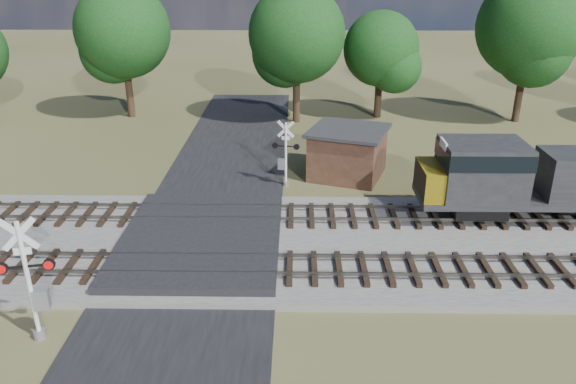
{
  "coord_description": "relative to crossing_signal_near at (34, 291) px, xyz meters",
  "views": [
    {
      "loc": [
        4.25,
        -21.75,
        12.06
      ],
      "look_at": [
        3.86,
        2.0,
        2.04
      ],
      "focal_mm": 35.0,
      "sensor_mm": 36.0,
      "label": 1
    }
  ],
  "objects": [
    {
      "name": "treeline",
      "position": [
        15.53,
        26.78,
        4.84
      ],
      "size": [
        85.03,
        11.71,
        11.16
      ],
      "color": "black",
      "rests_on": "ground"
    },
    {
      "name": "ground",
      "position": [
        4.38,
        6.16,
        -1.9
      ],
      "size": [
        160.0,
        160.0,
        0.0
      ],
      "primitive_type": "plane",
      "color": "#464A27",
      "rests_on": "ground"
    },
    {
      "name": "crossing_panel",
      "position": [
        4.38,
        6.66,
        -1.59
      ],
      "size": [
        7.0,
        9.0,
        0.62
      ],
      "primitive_type": "cube",
      "color": "#262628",
      "rests_on": "ground"
    },
    {
      "name": "equipment_shed",
      "position": [
        11.62,
        15.58,
        -0.44
      ],
      "size": [
        5.39,
        5.39,
        2.88
      ],
      "rotation": [
        0.0,
        0.0,
        -0.34
      ],
      "color": "#40261B",
      "rests_on": "ground"
    },
    {
      "name": "road",
      "position": [
        4.38,
        6.16,
        -1.86
      ],
      "size": [
        7.0,
        60.0,
        0.08
      ],
      "primitive_type": "cube",
      "color": "black",
      "rests_on": "ground"
    },
    {
      "name": "track_far",
      "position": [
        7.5,
        9.16,
        -1.49
      ],
      "size": [
        140.0,
        2.6,
        0.33
      ],
      "color": "black",
      "rests_on": "ballast_bed"
    },
    {
      "name": "track_near",
      "position": [
        7.5,
        4.16,
        -1.49
      ],
      "size": [
        140.0,
        2.6,
        0.33
      ],
      "color": "black",
      "rests_on": "ballast_bed"
    },
    {
      "name": "ballast_bed",
      "position": [
        14.38,
        6.66,
        -1.75
      ],
      "size": [
        140.0,
        10.0,
        0.3
      ],
      "primitive_type": "cube",
      "color": "gray",
      "rests_on": "ground"
    },
    {
      "name": "crossing_signal_far",
      "position": [
        7.95,
        13.92,
        -0.31
      ],
      "size": [
        1.53,
        0.38,
        3.83
      ],
      "rotation": [
        0.0,
        0.0,
        2.97
      ],
      "color": "silver",
      "rests_on": "ground"
    },
    {
      "name": "crossing_signal_near",
      "position": [
        0.0,
        0.0,
        0.0
      ],
      "size": [
        1.83,
        0.5,
        4.57
      ],
      "rotation": [
        0.0,
        0.0,
        0.2
      ],
      "color": "silver",
      "rests_on": "ground"
    }
  ]
}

